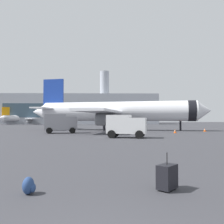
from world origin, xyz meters
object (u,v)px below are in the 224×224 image
object	(u,v)px
airplane_at_gate	(116,112)
traveller_backpack	(29,186)
safety_cone_near	(175,131)
safety_cone_mid	(205,130)
service_truck	(61,123)
cargo_van	(126,125)
airplane_taxiing	(28,118)
rolling_suitcase	(167,177)

from	to	relation	value
airplane_at_gate	traveller_backpack	xyz separation A→B (m)	(-4.05, -40.09, -3.42)
safety_cone_near	safety_cone_mid	world-z (taller)	safety_cone_mid
service_truck	safety_cone_near	xyz separation A→B (m)	(17.54, -0.26, -1.31)
cargo_van	safety_cone_mid	distance (m)	20.35
service_truck	safety_cone_mid	xyz separation A→B (m)	(24.10, 4.42, -1.31)
airplane_taxiing	safety_cone_mid	bearing A→B (deg)	-52.04
safety_cone_mid	traveller_backpack	distance (m)	39.41
service_truck	cargo_van	xyz separation A→B (m)	(9.25, -9.45, -0.16)
airplane_taxiing	traveller_backpack	size ratio (longest dim) A/B	45.49
airplane_taxiing	traveller_backpack	world-z (taller)	airplane_taxiing
safety_cone_near	traveller_backpack	xyz separation A→B (m)	(-12.73, -29.69, -0.06)
service_truck	traveller_backpack	world-z (taller)	service_truck
airplane_at_gate	safety_cone_near	world-z (taller)	airplane_at_gate
airplane_at_gate	airplane_taxiing	distance (m)	71.76
cargo_van	rolling_suitcase	size ratio (longest dim) A/B	4.32
rolling_suitcase	traveller_backpack	world-z (taller)	rolling_suitcase
rolling_suitcase	airplane_at_gate	bearing A→B (deg)	89.86
rolling_suitcase	traveller_backpack	xyz separation A→B (m)	(-3.95, -0.31, -0.16)
safety_cone_mid	service_truck	bearing A→B (deg)	-169.61
cargo_van	safety_cone_near	bearing A→B (deg)	47.96
service_truck	traveller_backpack	distance (m)	30.37
cargo_van	safety_cone_near	xyz separation A→B (m)	(8.29, 9.19, -1.15)
safety_cone_mid	cargo_van	bearing A→B (deg)	-136.96
airplane_at_gate	cargo_van	xyz separation A→B (m)	(0.39, -19.59, -2.21)
safety_cone_mid	traveller_backpack	bearing A→B (deg)	-119.31
airplane_taxiing	service_truck	bearing A→B (deg)	-68.44
cargo_van	traveller_backpack	world-z (taller)	cargo_van
airplane_taxiing	airplane_at_gate	bearing A→B (deg)	-58.84
service_truck	rolling_suitcase	size ratio (longest dim) A/B	4.66
airplane_taxiing	cargo_van	distance (m)	89.26
airplane_taxiing	cargo_van	xyz separation A→B (m)	(37.51, -80.98, -1.13)
airplane_at_gate	airplane_taxiing	world-z (taller)	airplane_at_gate
airplane_at_gate	service_truck	distance (m)	13.62
cargo_van	safety_cone_near	world-z (taller)	cargo_van
traveller_backpack	airplane_at_gate	bearing A→B (deg)	84.23
airplane_at_gate	airplane_taxiing	xyz separation A→B (m)	(-37.12, 61.40, -1.07)
airplane_taxiing	safety_cone_near	bearing A→B (deg)	-57.46
service_truck	safety_cone_near	size ratio (longest dim) A/B	8.50
service_truck	cargo_van	distance (m)	13.23
airplane_taxiing	safety_cone_mid	distance (m)	85.16
safety_cone_near	traveller_backpack	distance (m)	32.30
airplane_at_gate	safety_cone_near	bearing A→B (deg)	-50.15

